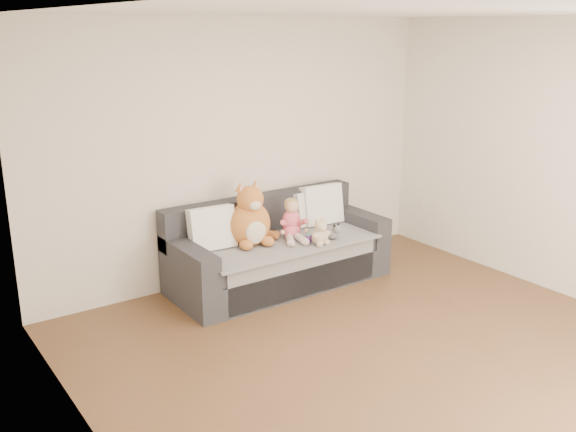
% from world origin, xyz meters
% --- Properties ---
extents(room_shell, '(5.00, 5.00, 5.00)m').
position_xyz_m(room_shell, '(0.00, 0.42, 1.30)').
color(room_shell, brown).
rests_on(room_shell, ground).
extents(sofa, '(2.20, 0.94, 0.85)m').
position_xyz_m(sofa, '(0.13, 2.06, 0.31)').
color(sofa, '#2B2B30').
rests_on(sofa, ground).
extents(cushion_left, '(0.46, 0.23, 0.42)m').
position_xyz_m(cushion_left, '(-0.55, 2.16, 0.68)').
color(cushion_left, white).
rests_on(cushion_left, sofa).
extents(cushion_right_back, '(0.41, 0.23, 0.37)m').
position_xyz_m(cushion_right_back, '(0.67, 2.26, 0.65)').
color(cushion_right_back, white).
rests_on(cushion_right_back, sofa).
extents(cushion_right_front, '(0.47, 0.24, 0.43)m').
position_xyz_m(cushion_right_front, '(0.80, 2.20, 0.68)').
color(cushion_right_front, white).
rests_on(cushion_right_front, sofa).
extents(toddler, '(0.30, 0.42, 0.41)m').
position_xyz_m(toddler, '(0.25, 1.97, 0.64)').
color(toddler, '#E6518C').
rests_on(toddler, sofa).
extents(plush_cat, '(0.52, 0.44, 0.65)m').
position_xyz_m(plush_cat, '(-0.18, 2.07, 0.71)').
color(plush_cat, '#AB7226').
rests_on(plush_cat, sofa).
extents(teddy_bear, '(0.21, 0.16, 0.27)m').
position_xyz_m(teddy_bear, '(0.36, 1.65, 0.58)').
color(teddy_bear, '#CABB8C').
rests_on(teddy_bear, sofa).
extents(plush_cow, '(0.14, 0.21, 0.17)m').
position_xyz_m(plush_cow, '(0.56, 1.73, 0.54)').
color(plush_cow, white).
rests_on(plush_cow, sofa).
extents(sippy_cup, '(0.10, 0.07, 0.11)m').
position_xyz_m(sippy_cup, '(0.29, 1.76, 0.53)').
color(sippy_cup, '#6E3490').
rests_on(sippy_cup, sofa).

